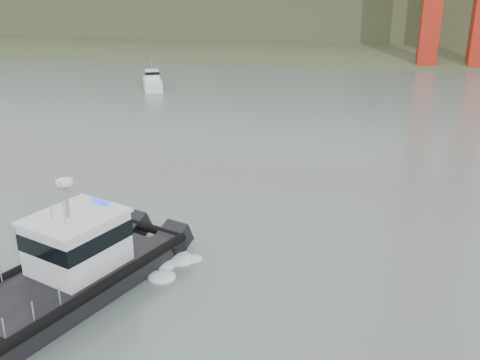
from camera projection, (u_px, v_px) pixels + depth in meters
The scene contains 4 objects.
ground at pixel (210, 292), 24.87m from camera, with size 400.00×400.00×0.00m, color #576862.
headlands at pixel (332, 9), 137.69m from camera, with size 500.00×105.36×27.12m.
patrol_boat at pixel (73, 263), 24.49m from camera, with size 8.06×12.47×5.69m.
motorboat at pixel (153, 82), 72.07m from camera, with size 4.80×7.15×3.74m.
Camera 1 is at (5.69, -20.79, 13.53)m, focal length 40.00 mm.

